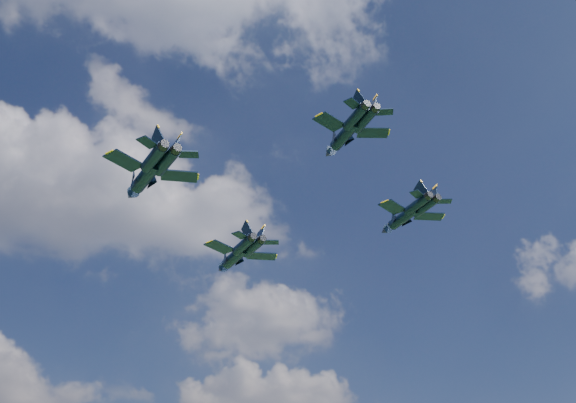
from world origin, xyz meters
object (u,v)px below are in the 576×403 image
Objects in this scene: jet_left at (145,177)px; jet_slot at (344,136)px; jet_right at (402,218)px; jet_lead at (234,257)px.

jet_left is 28.31m from jet_slot.
jet_slot is at bearing -141.76° from jet_right.
jet_lead is at bearing 93.94° from jet_slot.
jet_left is 1.27× the size of jet_slot.
jet_right is at bearing -47.16° from jet_lead.
jet_slot is (10.19, -34.22, 2.76)m from jet_lead.
jet_slot reaches higher than jet_left.
jet_right reaches higher than jet_left.
jet_lead is 1.10× the size of jet_right.
jet_left is at bearing 174.24° from jet_right.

